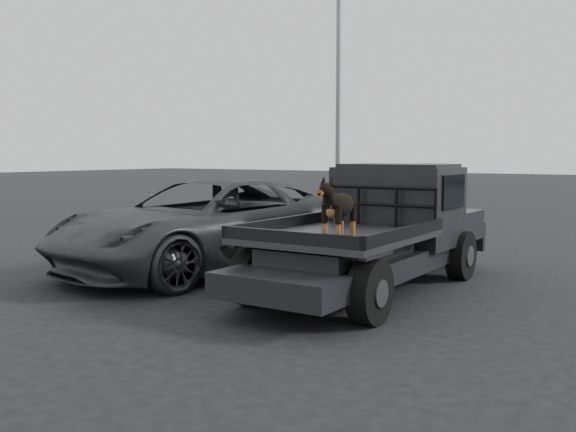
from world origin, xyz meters
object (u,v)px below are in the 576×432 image
Objects in this scene: dog at (339,210)px; floodlight_near at (339,1)px; distant_car_a at (432,176)px; parked_suv at (208,225)px; flatbed_ute at (370,258)px.

dog is 18.15m from floodlight_near.
distant_car_a is at bearing 108.67° from dog.
parked_suv is 15.71m from floodlight_near.
floodlight_near is (-7.87, 13.26, 7.14)m from flatbed_ute.
dog is 3.78m from parked_suv.
flatbed_ute is 1.87m from dog.
floodlight_near reaches higher than dog.
flatbed_ute is 1.24× the size of distant_car_a.
parked_suv is at bearing -74.48° from distant_car_a.
flatbed_ute is 3.02m from parked_suv.
dog is (0.38, -1.63, 0.83)m from flatbed_ute.
distant_car_a is at bearing 112.25° from parked_suv.
flatbed_ute is at bearing -68.44° from distant_car_a.
parked_suv is (-3.39, 1.60, -0.52)m from dog.
floodlight_near reaches higher than parked_suv.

